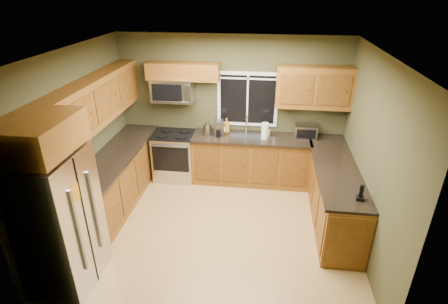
% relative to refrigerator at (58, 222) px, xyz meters
% --- Properties ---
extents(floor, '(4.20, 4.20, 0.00)m').
position_rel_refrigerator_xyz_m(floor, '(1.74, 1.30, -0.90)').
color(floor, '#A58048').
rests_on(floor, ground).
extents(ceiling, '(4.20, 4.20, 0.00)m').
position_rel_refrigerator_xyz_m(ceiling, '(1.74, 1.30, 1.80)').
color(ceiling, white).
rests_on(ceiling, back_wall).
extents(back_wall, '(4.20, 0.00, 4.20)m').
position_rel_refrigerator_xyz_m(back_wall, '(1.74, 3.10, 0.45)').
color(back_wall, '#3E3E23').
rests_on(back_wall, ground).
extents(front_wall, '(4.20, 0.00, 4.20)m').
position_rel_refrigerator_xyz_m(front_wall, '(1.74, -0.50, 0.45)').
color(front_wall, '#3E3E23').
rests_on(front_wall, ground).
extents(left_wall, '(0.00, 3.60, 3.60)m').
position_rel_refrigerator_xyz_m(left_wall, '(-0.36, 1.30, 0.45)').
color(left_wall, '#3E3E23').
rests_on(left_wall, ground).
extents(right_wall, '(0.00, 3.60, 3.60)m').
position_rel_refrigerator_xyz_m(right_wall, '(3.84, 1.30, 0.45)').
color(right_wall, '#3E3E23').
rests_on(right_wall, ground).
extents(window, '(1.12, 0.03, 1.02)m').
position_rel_refrigerator_xyz_m(window, '(2.04, 3.08, 0.65)').
color(window, white).
rests_on(window, back_wall).
extents(base_cabinets_left, '(0.60, 2.65, 0.90)m').
position_rel_refrigerator_xyz_m(base_cabinets_left, '(-0.06, 1.78, -0.45)').
color(base_cabinets_left, brown).
rests_on(base_cabinets_left, ground).
extents(countertop_left, '(0.65, 2.65, 0.04)m').
position_rel_refrigerator_xyz_m(countertop_left, '(-0.04, 1.78, 0.02)').
color(countertop_left, black).
rests_on(countertop_left, base_cabinets_left).
extents(base_cabinets_back, '(2.17, 0.60, 0.90)m').
position_rel_refrigerator_xyz_m(base_cabinets_back, '(2.15, 2.80, -0.45)').
color(base_cabinets_back, brown).
rests_on(base_cabinets_back, ground).
extents(countertop_back, '(2.17, 0.65, 0.04)m').
position_rel_refrigerator_xyz_m(countertop_back, '(2.15, 2.78, 0.02)').
color(countertop_back, black).
rests_on(countertop_back, base_cabinets_back).
extents(base_cabinets_peninsula, '(0.60, 2.52, 0.90)m').
position_rel_refrigerator_xyz_m(base_cabinets_peninsula, '(3.54, 1.84, -0.45)').
color(base_cabinets_peninsula, brown).
rests_on(base_cabinets_peninsula, ground).
extents(countertop_peninsula, '(0.65, 2.50, 0.04)m').
position_rel_refrigerator_xyz_m(countertop_peninsula, '(3.51, 1.85, 0.02)').
color(countertop_peninsula, black).
rests_on(countertop_peninsula, base_cabinets_peninsula).
extents(upper_cabinets_left, '(0.33, 2.65, 0.72)m').
position_rel_refrigerator_xyz_m(upper_cabinets_left, '(-0.20, 1.78, 0.96)').
color(upper_cabinets_left, brown).
rests_on(upper_cabinets_left, left_wall).
extents(upper_cabinets_back_left, '(1.30, 0.33, 0.30)m').
position_rel_refrigerator_xyz_m(upper_cabinets_back_left, '(0.89, 2.94, 1.17)').
color(upper_cabinets_back_left, brown).
rests_on(upper_cabinets_back_left, back_wall).
extents(upper_cabinets_back_right, '(1.30, 0.33, 0.72)m').
position_rel_refrigerator_xyz_m(upper_cabinets_back_right, '(3.19, 2.94, 0.96)').
color(upper_cabinets_back_right, brown).
rests_on(upper_cabinets_back_right, back_wall).
extents(upper_cabinet_over_fridge, '(0.72, 0.90, 0.38)m').
position_rel_refrigerator_xyz_m(upper_cabinet_over_fridge, '(-0.00, 0.00, 1.13)').
color(upper_cabinet_over_fridge, brown).
rests_on(upper_cabinet_over_fridge, left_wall).
extents(refrigerator, '(0.74, 0.90, 1.80)m').
position_rel_refrigerator_xyz_m(refrigerator, '(0.00, 0.00, 0.00)').
color(refrigerator, '#B7B7BC').
rests_on(refrigerator, ground).
extents(range, '(0.76, 0.69, 0.94)m').
position_rel_refrigerator_xyz_m(range, '(0.69, 2.77, -0.43)').
color(range, '#B7B7BC').
rests_on(range, ground).
extents(microwave, '(0.76, 0.41, 0.42)m').
position_rel_refrigerator_xyz_m(microwave, '(0.69, 2.91, 0.83)').
color(microwave, '#B7B7BC').
rests_on(microwave, back_wall).
extents(sink, '(0.60, 0.42, 0.36)m').
position_rel_refrigerator_xyz_m(sink, '(2.04, 2.79, 0.05)').
color(sink, slate).
rests_on(sink, countertop_back).
extents(toaster_oven, '(0.40, 0.32, 0.25)m').
position_rel_refrigerator_xyz_m(toaster_oven, '(3.12, 2.88, 0.16)').
color(toaster_oven, '#B7B7BC').
rests_on(toaster_oven, countertop_back).
extents(coffee_maker, '(0.21, 0.26, 0.28)m').
position_rel_refrigerator_xyz_m(coffee_maker, '(1.55, 2.78, 0.17)').
color(coffee_maker, slate).
rests_on(coffee_maker, countertop_back).
extents(kettle, '(0.20, 0.20, 0.27)m').
position_rel_refrigerator_xyz_m(kettle, '(1.34, 2.75, 0.16)').
color(kettle, '#B7B7BC').
rests_on(kettle, countertop_back).
extents(paper_towel_roll, '(0.16, 0.16, 0.33)m').
position_rel_refrigerator_xyz_m(paper_towel_roll, '(2.39, 2.73, 0.19)').
color(paper_towel_roll, white).
rests_on(paper_towel_roll, countertop_back).
extents(soap_bottle_a, '(0.13, 0.14, 0.28)m').
position_rel_refrigerator_xyz_m(soap_bottle_a, '(1.68, 2.92, 0.18)').
color(soap_bottle_a, orange).
rests_on(soap_bottle_a, countertop_back).
extents(soap_bottle_b, '(0.08, 0.09, 0.17)m').
position_rel_refrigerator_xyz_m(soap_bottle_b, '(2.44, 2.83, 0.13)').
color(soap_bottle_b, white).
rests_on(soap_bottle_b, countertop_back).
extents(soap_bottle_c, '(0.17, 0.17, 0.19)m').
position_rel_refrigerator_xyz_m(soap_bottle_c, '(1.59, 2.89, 0.13)').
color(soap_bottle_c, white).
rests_on(soap_bottle_c, countertop_back).
extents(cordless_phone, '(0.11, 0.11, 0.22)m').
position_rel_refrigerator_xyz_m(cordless_phone, '(3.67, 0.90, 0.11)').
color(cordless_phone, black).
rests_on(cordless_phone, countertop_peninsula).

